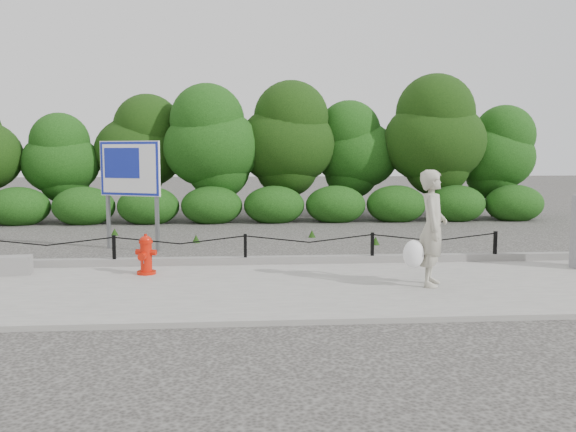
% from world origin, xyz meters
% --- Properties ---
extents(ground, '(90.00, 90.00, 0.00)m').
position_xyz_m(ground, '(0.00, 0.00, 0.00)').
color(ground, '#2D2B28').
rests_on(ground, ground).
extents(sidewalk, '(14.00, 4.00, 0.08)m').
position_xyz_m(sidewalk, '(0.00, -2.00, 0.04)').
color(sidewalk, gray).
rests_on(sidewalk, ground).
extents(curb, '(14.00, 0.22, 0.14)m').
position_xyz_m(curb, '(0.00, 0.05, 0.15)').
color(curb, slate).
rests_on(curb, sidewalk).
extents(chain_barrier, '(10.06, 0.06, 0.60)m').
position_xyz_m(chain_barrier, '(0.00, 0.00, 0.46)').
color(chain_barrier, black).
rests_on(chain_barrier, sidewalk).
extents(treeline, '(20.13, 3.63, 4.74)m').
position_xyz_m(treeline, '(0.85, 8.92, 2.52)').
color(treeline, black).
rests_on(treeline, ground).
extents(fire_hydrant, '(0.42, 0.43, 0.72)m').
position_xyz_m(fire_hydrant, '(-1.78, -0.80, 0.43)').
color(fire_hydrant, red).
rests_on(fire_hydrant, sidewalk).
extents(pedestrian, '(0.85, 0.81, 1.89)m').
position_xyz_m(pedestrian, '(3.00, -2.12, 1.00)').
color(pedestrian, '#A8A390').
rests_on(pedestrian, sidewalk).
extents(concrete_block, '(1.06, 0.50, 0.33)m').
position_xyz_m(concrete_block, '(-4.35, -0.67, 0.24)').
color(concrete_block, gray).
rests_on(concrete_block, sidewalk).
extents(advertising_sign, '(1.45, 0.72, 2.51)m').
position_xyz_m(advertising_sign, '(-2.60, 2.45, 1.77)').
color(advertising_sign, slate).
rests_on(advertising_sign, ground).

